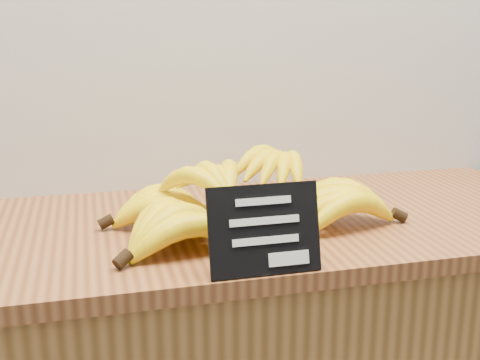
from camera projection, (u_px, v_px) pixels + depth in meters
The scene contains 3 objects.
counter_top at pixel (233, 227), 1.14m from camera, with size 1.36×0.54×0.03m, color #95582E.
chalkboard_sign at pixel (265, 230), 0.88m from camera, with size 0.17×0.01×0.13m, color black.
banana_pile at pixel (230, 201), 1.08m from camera, with size 0.54×0.35×0.12m.
Camera 1 is at (-0.41, 1.71, 1.30)m, focal length 45.00 mm.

